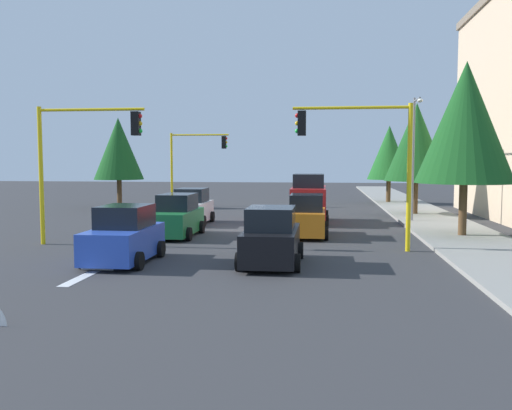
# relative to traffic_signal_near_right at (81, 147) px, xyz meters

# --- Properties ---
(ground_plane) EXTENTS (120.00, 120.00, 0.00)m
(ground_plane) POSITION_rel_traffic_signal_near_right_xyz_m (-6.00, 5.71, -4.06)
(ground_plane) COLOR #353538
(sidewalk_kerb) EXTENTS (80.00, 4.00, 0.15)m
(sidewalk_kerb) POSITION_rel_traffic_signal_near_right_xyz_m (-11.00, 16.21, -3.99)
(sidewalk_kerb) COLOR gray
(sidewalk_kerb) RESTS_ON ground
(lane_arrow_near) EXTENTS (2.40, 1.10, 1.10)m
(lane_arrow_near) POSITION_rel_traffic_signal_near_right_xyz_m (5.51, 2.71, -4.06)
(lane_arrow_near) COLOR silver
(lane_arrow_near) RESTS_ON ground
(traffic_signal_near_right) EXTENTS (0.36, 4.59, 5.75)m
(traffic_signal_near_right) POSITION_rel_traffic_signal_near_right_xyz_m (0.00, 0.00, 0.00)
(traffic_signal_near_right) COLOR yellow
(traffic_signal_near_right) RESTS_ON ground
(traffic_signal_near_left) EXTENTS (0.36, 4.59, 5.71)m
(traffic_signal_near_left) POSITION_rel_traffic_signal_near_right_xyz_m (-0.00, 11.41, -0.03)
(traffic_signal_near_left) COLOR yellow
(traffic_signal_near_left) RESTS_ON ground
(traffic_signal_far_right) EXTENTS (0.36, 4.59, 5.63)m
(traffic_signal_far_right) POSITION_rel_traffic_signal_near_right_xyz_m (-20.00, 0.02, -0.08)
(traffic_signal_far_right) COLOR yellow
(traffic_signal_far_right) RESTS_ON ground
(street_lamp_curbside) EXTENTS (2.15, 0.28, 7.00)m
(street_lamp_curbside) POSITION_rel_traffic_signal_near_right_xyz_m (-9.61, 14.91, 0.28)
(street_lamp_curbside) COLOR slate
(street_lamp_curbside) RESTS_ON ground
(tree_opposite_side) EXTENTS (3.68, 3.68, 6.71)m
(tree_opposite_side) POSITION_rel_traffic_signal_near_right_xyz_m (-18.00, -5.29, 0.32)
(tree_opposite_side) COLOR brown
(tree_opposite_side) RESTS_ON ground
(tree_roadside_far) EXTENTS (3.49, 3.49, 6.35)m
(tree_roadside_far) POSITION_rel_traffic_signal_near_right_xyz_m (-24.00, 15.21, 0.08)
(tree_roadside_far) COLOR brown
(tree_roadside_far) RESTS_ON ground
(tree_roadside_near) EXTENTS (4.34, 4.34, 7.93)m
(tree_roadside_near) POSITION_rel_traffic_signal_near_right_xyz_m (-4.00, 16.21, 1.14)
(tree_roadside_near) COLOR brown
(tree_roadside_near) RESTS_ON ground
(tree_roadside_mid) EXTENTS (3.90, 3.90, 7.12)m
(tree_roadside_mid) POSITION_rel_traffic_signal_near_right_xyz_m (-14.00, 15.71, 0.60)
(tree_roadside_mid) COLOR brown
(tree_roadside_mid) RESTS_ON ground
(delivery_van_red) EXTENTS (4.80, 2.22, 2.77)m
(delivery_van_red) POSITION_rel_traffic_signal_near_right_xyz_m (-9.37, 9.12, -2.78)
(delivery_van_red) COLOR red
(delivery_van_red) RESTS_ON ground
(car_green) EXTENTS (4.18, 2.00, 1.98)m
(car_green) POSITION_rel_traffic_signal_near_right_xyz_m (-2.99, 3.19, -3.17)
(car_green) COLOR #1E7238
(car_green) RESTS_ON ground
(car_blue) EXTENTS (3.88, 2.11, 1.98)m
(car_blue) POSITION_rel_traffic_signal_near_right_xyz_m (3.58, 3.10, -3.17)
(car_blue) COLOR blue
(car_blue) RESTS_ON ground
(car_black) EXTENTS (3.95, 2.06, 1.98)m
(car_black) POSITION_rel_traffic_signal_near_right_xyz_m (3.39, 8.20, -3.17)
(car_black) COLOR black
(car_black) RESTS_ON ground
(car_orange) EXTENTS (3.82, 1.99, 1.98)m
(car_orange) POSITION_rel_traffic_signal_near_right_xyz_m (-3.70, 9.18, -3.17)
(car_orange) COLOR orange
(car_orange) RESTS_ON ground
(car_white) EXTENTS (3.78, 2.08, 1.98)m
(car_white) POSITION_rel_traffic_signal_near_right_xyz_m (-8.05, 2.66, -3.17)
(car_white) COLOR white
(car_white) RESTS_ON ground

